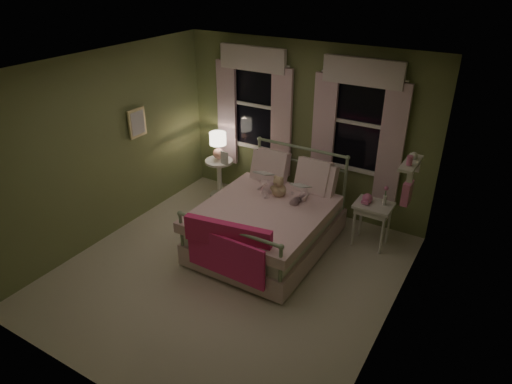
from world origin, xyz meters
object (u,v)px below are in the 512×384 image
Objects in this scene: table_lamp at (218,143)px; bed at (269,222)px; nightstand_left at (219,173)px; nightstand_right at (373,210)px; child_right at (302,182)px; child_left at (267,169)px; teddy_bear at (279,188)px.

bed is at bearing -31.31° from table_lamp.
nightstand_left is 2.67m from nightstand_right.
nightstand_right is at bearing -160.77° from child_right.
child_right is at bearing -14.91° from table_lamp.
bed is 1.43m from nightstand_right.
child_right is 1.04m from nightstand_right.
nightstand_right is (2.66, -0.14, -0.40)m from table_lamp.
table_lamp is at bearing -47.54° from child_left.
teddy_bear is at bearing 124.46° from child_left.
child_right is 1.00× the size of nightstand_right.
child_left is at bearing -21.49° from table_lamp.
child_left is at bearing -21.49° from nightstand_left.
child_right is 1.97× the size of teddy_bear.
child_left is 1.18× the size of nightstand_left.
child_right is 1.79m from table_lamp.
nightstand_left is at bearing 177.04° from nightstand_right.
teddy_bear is (0.28, -0.16, -0.16)m from child_left.
child_right is at bearing -160.84° from nightstand_right.
nightstand_right is (0.93, 0.32, -0.34)m from child_right.
nightstand_right is at bearing -2.96° from table_lamp.
bed is 3.13× the size of nightstand_left.
child_left is 1.58m from nightstand_right.
nightstand_right is at bearing 31.60° from bed.
teddy_bear is at bearing -23.12° from nightstand_left.
bed is 3.18× the size of nightstand_right.
bed reaches higher than nightstand_right.
table_lamp is at bearing 156.88° from teddy_bear.
child_left is at bearing -167.76° from nightstand_right.
nightstand_left is at bearing 148.69° from bed.
bed is 3.18× the size of child_right.
nightstand_left is (-1.45, 0.62, -0.37)m from teddy_bear.
table_lamp is (-1.45, 0.62, 0.16)m from teddy_bear.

